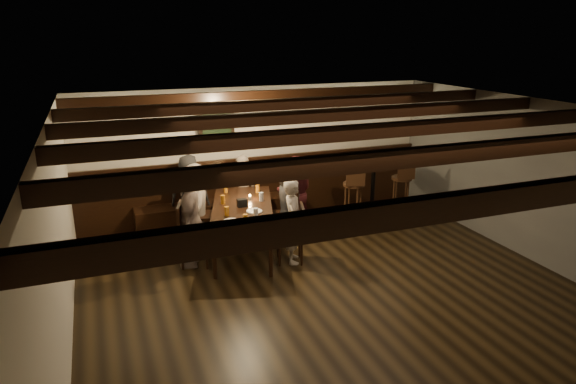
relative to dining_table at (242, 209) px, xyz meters
name	(u,v)px	position (x,y,z in m)	size (l,w,h in m)	color
room	(266,179)	(0.48, 0.23, 0.38)	(7.00, 7.00, 7.00)	black
dining_table	(242,209)	(0.00, 0.00, 0.00)	(1.43, 2.18, 0.75)	black
chair_left_near	(199,225)	(-0.56, 0.63, -0.41)	(0.53, 0.53, 0.94)	black
chair_left_far	(194,246)	(-0.82, -0.23, -0.40)	(0.54, 0.54, 0.95)	black
chair_right_near	(287,223)	(0.82, 0.23, -0.42)	(0.50, 0.50, 0.88)	black
chair_right_far	(291,244)	(0.56, -0.63, -0.42)	(0.50, 0.50, 0.88)	black
person_bench_left	(190,194)	(-0.61, 1.12, -0.01)	(0.66, 0.43, 1.36)	black
person_bench_centre	(243,191)	(0.30, 1.01, -0.04)	(0.48, 0.31, 1.31)	gray
person_bench_right	(295,193)	(1.12, 0.61, -0.03)	(0.64, 0.50, 1.31)	maroon
person_left_near	(196,203)	(-0.59, 0.64, -0.04)	(0.85, 0.49, 1.31)	gray
person_left_far	(190,219)	(-0.85, -0.22, 0.02)	(0.84, 0.35, 1.43)	gray
person_right_near	(288,202)	(0.85, 0.22, -0.06)	(0.62, 0.40, 1.27)	#29282B
person_right_far	(293,221)	(0.59, -0.64, -0.05)	(0.47, 0.31, 1.28)	#B4A798
pint_a	(226,188)	(-0.07, 0.75, 0.13)	(0.07, 0.07, 0.14)	#BF7219
pint_b	(258,189)	(0.42, 0.55, 0.13)	(0.07, 0.07, 0.14)	#BF7219
pint_c	(223,200)	(-0.26, 0.18, 0.13)	(0.07, 0.07, 0.14)	#BF7219
pint_d	(261,197)	(0.34, 0.11, 0.13)	(0.07, 0.07, 0.14)	silver
pint_e	(227,211)	(-0.34, -0.37, 0.13)	(0.07, 0.07, 0.14)	#BF7219
pint_f	(256,213)	(0.04, -0.58, 0.13)	(0.07, 0.07, 0.14)	silver
pint_g	(245,219)	(-0.18, -0.78, 0.13)	(0.07, 0.07, 0.14)	#BF7219
plate_near	(231,221)	(-0.34, -0.63, 0.07)	(0.24, 0.24, 0.01)	white
plate_far	(254,211)	(0.09, -0.34, 0.07)	(0.24, 0.24, 0.01)	white
condiment_caddy	(242,203)	(-0.01, -0.05, 0.12)	(0.15, 0.10, 0.12)	black
candle	(250,198)	(0.20, 0.25, 0.09)	(0.05, 0.05, 0.05)	beige
high_top_table	(373,181)	(2.58, 0.48, 0.06)	(0.65, 0.65, 1.14)	black
bar_stool_left	(353,205)	(2.07, 0.27, -0.26)	(0.40, 0.41, 1.16)	#372311
bar_stool_right	(401,197)	(3.08, 0.32, -0.26)	(0.37, 0.40, 1.16)	#372311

